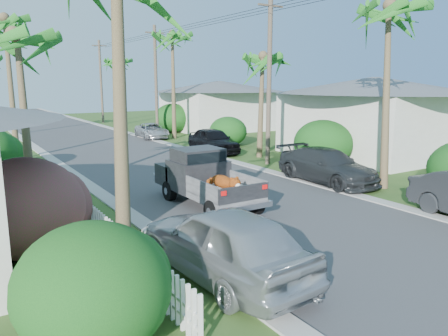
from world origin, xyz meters
TOP-DOWN VIEW (x-y plane):
  - ground at (0.00, 0.00)m, footprint 120.00×120.00m
  - road at (0.00, 25.00)m, footprint 8.00×100.00m
  - curb_left at (-4.30, 25.00)m, footprint 0.60×100.00m
  - curb_right at (4.30, 25.00)m, footprint 0.60×100.00m
  - pickup_truck at (-1.47, 7.94)m, footprint 1.98×5.12m
  - parked_car_rm at (5.00, 7.92)m, footprint 2.24×5.27m
  - parked_car_rf at (5.00, 17.89)m, footprint 2.23×4.79m
  - parked_car_rd at (4.69, 27.06)m, footprint 2.47×4.47m
  - parked_car_ln at (-4.19, 2.14)m, footprint 2.38×5.14m
  - palm_l_b at (-6.80, 12.00)m, footprint 4.40×4.40m
  - palm_l_c at (-6.00, 22.00)m, footprint 4.40×4.40m
  - palm_r_a at (6.30, 6.00)m, footprint 4.40×4.40m
  - palm_r_b at (6.60, 15.00)m, footprint 4.40×4.40m
  - palm_r_c at (6.20, 26.00)m, footprint 4.40×4.40m
  - palm_r_d at (6.50, 40.00)m, footprint 4.40×4.40m
  - shrub_l_a at (-7.50, 1.00)m, footprint 2.60×2.86m
  - shrub_l_b at (-7.80, 6.00)m, footprint 3.00×3.30m
  - shrub_l_c at (-7.40, 10.00)m, footprint 2.40×2.64m
  - shrub_r_b at (7.80, 11.00)m, footprint 3.00×3.30m
  - shrub_r_c at (7.50, 20.00)m, footprint 2.60×2.86m
  - shrub_r_d at (8.00, 30.00)m, footprint 3.20×3.52m
  - picket_fence at (-6.00, 5.50)m, footprint 0.10×11.00m
  - house_right_near at (13.00, 12.00)m, footprint 8.00×9.00m
  - house_right_far at (13.00, 30.00)m, footprint 9.00×8.00m
  - utility_pole_b at (5.60, 13.00)m, footprint 1.60×0.26m
  - utility_pole_c at (5.60, 28.00)m, footprint 1.60×0.26m
  - utility_pole_d at (5.60, 43.00)m, footprint 1.60×0.26m

SIDE VIEW (x-z plane):
  - ground at x=0.00m, z-range 0.00..0.00m
  - road at x=0.00m, z-range 0.00..0.02m
  - curb_left at x=-4.30m, z-range 0.00..0.06m
  - curb_right at x=4.30m, z-range 0.00..0.06m
  - picket_fence at x=-6.00m, z-range 0.00..1.00m
  - parked_car_rd at x=4.69m, z-range 0.00..1.18m
  - parked_car_rm at x=5.00m, z-range 0.00..1.52m
  - parked_car_rf at x=5.00m, z-range 0.00..1.59m
  - parked_car_ln at x=-4.19m, z-range 0.00..1.71m
  - shrub_l_c at x=-7.40m, z-range 0.00..2.00m
  - pickup_truck at x=-1.47m, z-range -0.02..2.04m
  - shrub_r_c at x=7.50m, z-range 0.00..2.10m
  - shrub_l_a at x=-7.50m, z-range 0.00..2.20m
  - shrub_r_b at x=7.80m, z-range 0.00..2.50m
  - shrub_l_b at x=-7.80m, z-range 0.00..2.60m
  - shrub_r_d at x=8.00m, z-range 0.00..2.60m
  - house_right_far at x=13.00m, z-range -0.18..4.42m
  - house_right_near at x=13.00m, z-range -0.18..4.62m
  - utility_pole_b at x=5.60m, z-range 0.10..9.10m
  - utility_pole_c at x=5.60m, z-range 0.10..9.10m
  - utility_pole_d at x=5.60m, z-range 0.10..9.10m
  - palm_r_b at x=6.60m, z-range 2.35..9.55m
  - palm_l_b at x=-6.80m, z-range 2.44..9.85m
  - palm_r_d at x=6.50m, z-range 2.73..10.74m
  - palm_r_a at x=6.30m, z-range 3.07..11.78m
  - palm_l_c at x=-6.00m, z-range 3.31..12.51m
  - palm_r_c at x=6.20m, z-range 3.41..12.81m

